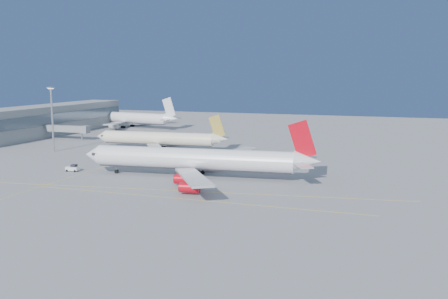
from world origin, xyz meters
TOP-DOWN VIEW (x-y plane):
  - ground at (0.00, 0.00)m, footprint 500.00×500.00m
  - terminal at (-114.93, 85.00)m, footprint 18.40×110.00m
  - jet_bridge at (-93.11, 72.00)m, footprint 23.60×3.60m
  - taxiway_lines at (-14.71, 6.34)m, footprint 118.86×140.00m
  - airliner_virgin at (-3.31, 11.52)m, footprint 73.83×66.03m
  - airliner_etihad at (-38.43, 58.29)m, footprint 57.61×53.05m
  - airliner_third at (-93.98, 129.48)m, footprint 67.65×61.91m
  - pushback_tug at (-44.83, 7.28)m, footprint 4.17×2.72m
  - light_mast at (-76.82, 39.54)m, footprint 2.23×2.23m

SIDE VIEW (x-z plane):
  - ground at x=0.00m, z-range 0.00..0.00m
  - taxiway_lines at x=-14.71m, z-range 0.00..0.02m
  - pushback_tug at x=-44.83m, z-range -0.08..2.18m
  - airliner_etihad at x=-38.43m, z-range -2.94..12.09m
  - jet_bridge at x=-93.11m, z-range 1.72..8.62m
  - airliner_virgin at x=-3.31m, z-range -3.61..14.59m
  - airliner_third at x=-93.98m, z-range -3.58..14.57m
  - terminal at x=-114.93m, z-range 0.01..15.01m
  - light_mast at x=-76.82m, z-range 2.33..28.16m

